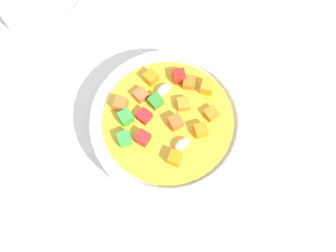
{
  "coord_description": "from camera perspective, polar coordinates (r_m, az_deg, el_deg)",
  "views": [
    {
      "loc": [
        8.88,
        -16.23,
        54.91
      ],
      "look_at": [
        0.0,
        0.0,
        2.36
      ],
      "focal_mm": 47.78,
      "sensor_mm": 36.0,
      "label": 1
    }
  ],
  "objects": [
    {
      "name": "spoon",
      "position": [
        0.61,
        -16.79,
        0.88
      ],
      "size": [
        14.51,
        20.43,
        0.81
      ],
      "rotation": [
        0.0,
        0.0,
        5.31
      ],
      "color": "silver",
      "rests_on": "ground_plane"
    },
    {
      "name": "ground_plane",
      "position": [
        0.59,
        0.0,
        -1.09
      ],
      "size": [
        140.0,
        140.0,
        2.0
      ],
      "primitive_type": "cube",
      "color": "silver"
    },
    {
      "name": "soup_bowl_main",
      "position": [
        0.55,
        -0.01,
        0.15
      ],
      "size": [
        19.14,
        19.14,
        6.05
      ],
      "color": "white",
      "rests_on": "ground_plane"
    }
  ]
}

